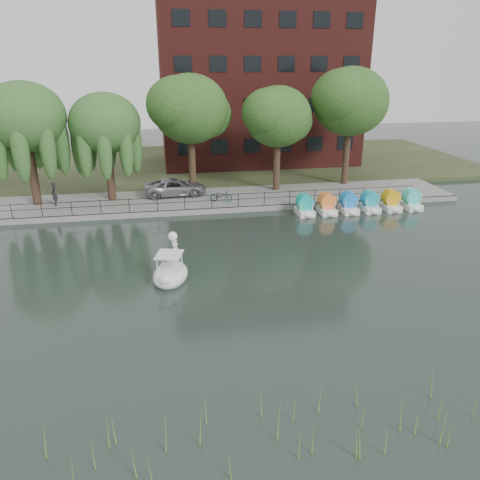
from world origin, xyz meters
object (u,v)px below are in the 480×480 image
object	(u,v)px
minivan	(176,186)
swan_boat	(171,271)
pedestrian	(54,192)
bicycle	(221,195)

from	to	relation	value
minivan	swan_boat	xyz separation A→B (m)	(-0.99, -14.81, -0.67)
swan_boat	minivan	bearing A→B (deg)	100.88
pedestrian	minivan	bearing A→B (deg)	78.45
bicycle	pedestrian	world-z (taller)	pedestrian
bicycle	pedestrian	size ratio (longest dim) A/B	0.87
pedestrian	bicycle	bearing A→B (deg)	65.69
minivan	bicycle	world-z (taller)	minivan
minivan	pedestrian	distance (m)	9.22
minivan	pedestrian	xyz separation A→B (m)	(-9.14, -1.14, 0.20)
bicycle	pedestrian	distance (m)	12.59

